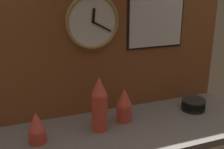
% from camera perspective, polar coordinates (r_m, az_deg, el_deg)
% --- Properties ---
extents(ground_plane, '(1.60, 0.56, 0.04)m').
position_cam_1_polar(ground_plane, '(1.56, 0.98, -11.71)').
color(ground_plane, slate).
extents(wall_tiled_back, '(1.60, 0.03, 1.05)m').
position_cam_1_polar(wall_tiled_back, '(1.61, -2.48, 9.99)').
color(wall_tiled_back, brown).
rests_on(wall_tiled_back, ground_plane).
extents(cup_stack_left, '(0.09, 0.09, 0.17)m').
position_cam_1_polar(cup_stack_left, '(1.44, -15.05, -10.38)').
color(cup_stack_left, '#DB4C3D').
rests_on(cup_stack_left, ground_plane).
extents(cup_stack_center, '(0.09, 0.09, 0.30)m').
position_cam_1_polar(cup_stack_center, '(1.48, -2.56, -6.01)').
color(cup_stack_center, '#DB4C3D').
rests_on(cup_stack_center, ground_plane).
extents(cup_stack_center_right, '(0.09, 0.09, 0.20)m').
position_cam_1_polar(cup_stack_center_right, '(1.59, 2.48, -6.17)').
color(cup_stack_center_right, '#DB4C3D').
rests_on(cup_stack_center_right, ground_plane).
extents(bowl_stack_far_right, '(0.15, 0.15, 0.07)m').
position_cam_1_polar(bowl_stack_far_right, '(1.82, 16.22, -5.76)').
color(bowl_stack_far_right, black).
rests_on(bowl_stack_far_right, ground_plane).
extents(wall_clock, '(0.31, 0.03, 0.31)m').
position_cam_1_polar(wall_clock, '(1.56, -3.97, 10.61)').
color(wall_clock, white).
extents(menu_board, '(0.38, 0.01, 0.57)m').
position_cam_1_polar(menu_board, '(1.72, 9.14, 14.61)').
color(menu_board, black).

